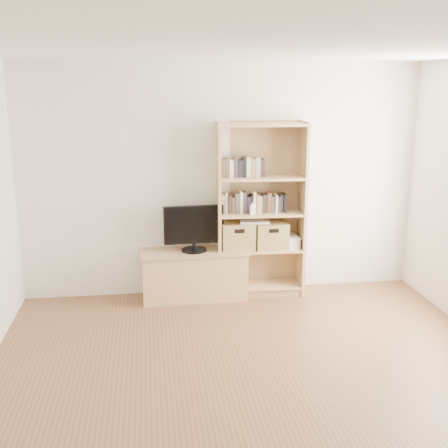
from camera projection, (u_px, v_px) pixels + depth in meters
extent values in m
cube|color=brown|center=(266.00, 407.00, 4.23)|extent=(4.50, 5.00, 0.01)
cube|color=silver|center=(222.00, 181.00, 6.31)|extent=(4.50, 0.02, 2.60)
cube|color=white|center=(274.00, 47.00, 3.59)|extent=(4.50, 5.00, 0.01)
cube|color=tan|center=(194.00, 275.00, 6.31)|extent=(1.16, 0.45, 0.53)
cube|color=tan|center=(261.00, 210.00, 6.27)|extent=(0.99, 0.38, 1.97)
cube|color=black|center=(194.00, 228.00, 6.18)|extent=(0.66, 0.09, 0.52)
cube|color=#978252|center=(261.00, 202.00, 6.27)|extent=(0.82, 0.20, 0.22)
cube|color=#978252|center=(242.00, 167.00, 6.15)|extent=(0.40, 0.16, 0.21)
cube|color=white|center=(253.00, 210.00, 6.15)|extent=(0.06, 0.04, 0.11)
cube|color=#9C7E46|center=(238.00, 236.00, 6.31)|extent=(0.37, 0.30, 0.30)
cube|color=#9C7E46|center=(271.00, 235.00, 6.35)|extent=(0.36, 0.30, 0.30)
cube|color=white|center=(254.00, 221.00, 6.29)|extent=(0.35, 0.26, 0.03)
cube|color=beige|center=(290.00, 242.00, 6.40)|extent=(0.19, 0.26, 0.12)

